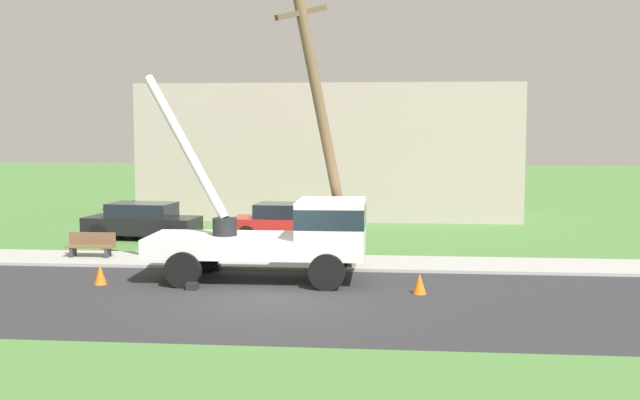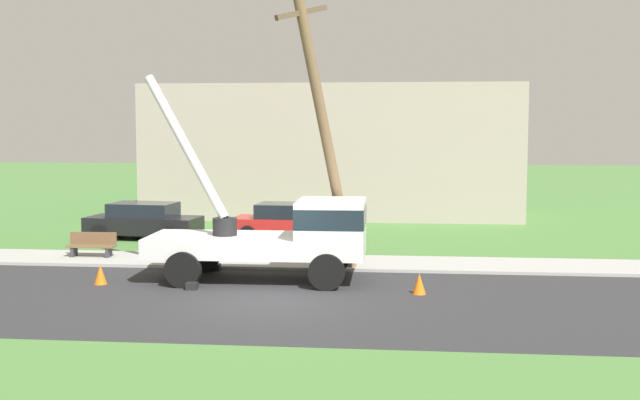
{
  "view_description": "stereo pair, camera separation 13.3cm",
  "coord_description": "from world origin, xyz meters",
  "px_view_note": "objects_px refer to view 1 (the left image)",
  "views": [
    {
      "loc": [
        3.25,
        -19.78,
        4.46
      ],
      "look_at": [
        0.98,
        2.95,
        2.31
      ],
      "focal_mm": 44.78,
      "sensor_mm": 36.0,
      "label": 1
    },
    {
      "loc": [
        3.39,
        -19.77,
        4.46
      ],
      "look_at": [
        0.98,
        2.95,
        2.31
      ],
      "focal_mm": 44.78,
      "sensor_mm": 36.0,
      "label": 2
    }
  ],
  "objects_px": {
    "traffic_cone_behind": "(100,275)",
    "leaning_utility_pole": "(323,123)",
    "parked_sedan_black": "(142,221)",
    "utility_truck": "(286,232)",
    "park_bench": "(91,246)",
    "parked_sedan_red": "(288,222)",
    "traffic_cone_ahead": "(420,284)"
  },
  "relations": [
    {
      "from": "leaning_utility_pole",
      "to": "traffic_cone_behind",
      "type": "distance_m",
      "value": 7.74
    },
    {
      "from": "traffic_cone_ahead",
      "to": "parked_sedan_black",
      "type": "bearing_deg",
      "value": 138.74
    },
    {
      "from": "traffic_cone_ahead",
      "to": "parked_sedan_red",
      "type": "height_order",
      "value": "parked_sedan_red"
    },
    {
      "from": "utility_truck",
      "to": "traffic_cone_behind",
      "type": "bearing_deg",
      "value": -168.4
    },
    {
      "from": "utility_truck",
      "to": "park_bench",
      "type": "bearing_deg",
      "value": 157.13
    },
    {
      "from": "traffic_cone_ahead",
      "to": "park_bench",
      "type": "distance_m",
      "value": 11.62
    },
    {
      "from": "utility_truck",
      "to": "traffic_cone_behind",
      "type": "relative_size",
      "value": 12.15
    },
    {
      "from": "leaning_utility_pole",
      "to": "parked_sedan_black",
      "type": "bearing_deg",
      "value": 139.47
    },
    {
      "from": "traffic_cone_behind",
      "to": "park_bench",
      "type": "relative_size",
      "value": 0.35
    },
    {
      "from": "leaning_utility_pole",
      "to": "traffic_cone_behind",
      "type": "relative_size",
      "value": 15.72
    },
    {
      "from": "traffic_cone_behind",
      "to": "utility_truck",
      "type": "bearing_deg",
      "value": 11.6
    },
    {
      "from": "traffic_cone_ahead",
      "to": "parked_sedan_red",
      "type": "bearing_deg",
      "value": 116.79
    },
    {
      "from": "leaning_utility_pole",
      "to": "parked_sedan_red",
      "type": "height_order",
      "value": "leaning_utility_pole"
    },
    {
      "from": "leaning_utility_pole",
      "to": "traffic_cone_behind",
      "type": "xyz_separation_m",
      "value": [
        -6.07,
        -2.27,
        -4.24
      ]
    },
    {
      "from": "traffic_cone_behind",
      "to": "parked_sedan_red",
      "type": "relative_size",
      "value": 0.12
    },
    {
      "from": "traffic_cone_behind",
      "to": "parked_sedan_black",
      "type": "distance_m",
      "value": 9.1
    },
    {
      "from": "traffic_cone_behind",
      "to": "park_bench",
      "type": "bearing_deg",
      "value": 114.9
    },
    {
      "from": "traffic_cone_behind",
      "to": "parked_sedan_black",
      "type": "bearing_deg",
      "value": 100.9
    },
    {
      "from": "traffic_cone_behind",
      "to": "parked_sedan_black",
      "type": "xyz_separation_m",
      "value": [
        -1.72,
        8.93,
        0.43
      ]
    },
    {
      "from": "traffic_cone_ahead",
      "to": "parked_sedan_black",
      "type": "distance_m",
      "value": 14.13
    },
    {
      "from": "leaning_utility_pole",
      "to": "park_bench",
      "type": "distance_m",
      "value": 9.07
    },
    {
      "from": "leaning_utility_pole",
      "to": "parked_sedan_red",
      "type": "distance_m",
      "value": 8.2
    },
    {
      "from": "traffic_cone_ahead",
      "to": "park_bench",
      "type": "relative_size",
      "value": 0.35
    },
    {
      "from": "traffic_cone_ahead",
      "to": "park_bench",
      "type": "height_order",
      "value": "park_bench"
    },
    {
      "from": "traffic_cone_behind",
      "to": "leaning_utility_pole",
      "type": "bearing_deg",
      "value": 20.48
    },
    {
      "from": "parked_sedan_red",
      "to": "park_bench",
      "type": "xyz_separation_m",
      "value": [
        -5.89,
        -5.24,
        -0.25
      ]
    },
    {
      "from": "leaning_utility_pole",
      "to": "traffic_cone_ahead",
      "type": "xyz_separation_m",
      "value": [
        2.83,
        -2.66,
        -4.24
      ]
    },
    {
      "from": "parked_sedan_black",
      "to": "park_bench",
      "type": "xyz_separation_m",
      "value": [
        -0.14,
        -4.93,
        -0.25
      ]
    },
    {
      "from": "utility_truck",
      "to": "traffic_cone_behind",
      "type": "height_order",
      "value": "utility_truck"
    },
    {
      "from": "leaning_utility_pole",
      "to": "parked_sedan_black",
      "type": "distance_m",
      "value": 10.93
    },
    {
      "from": "traffic_cone_ahead",
      "to": "leaning_utility_pole",
      "type": "bearing_deg",
      "value": 136.81
    },
    {
      "from": "traffic_cone_behind",
      "to": "park_bench",
      "type": "distance_m",
      "value": 4.42
    }
  ]
}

